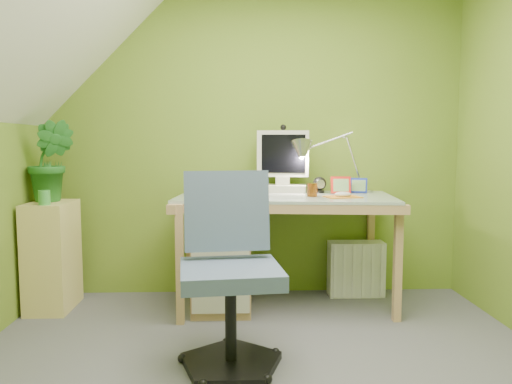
{
  "coord_description": "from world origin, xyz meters",
  "views": [
    {
      "loc": [
        -0.12,
        -2.26,
        1.17
      ],
      "look_at": [
        0.0,
        1.0,
        0.85
      ],
      "focal_mm": 35.0,
      "sensor_mm": 36.0,
      "label": 1
    }
  ],
  "objects_px": {
    "potted_plant": "(51,161)",
    "radiator": "(356,269)",
    "desk": "(285,251)",
    "side_ledge": "(52,256)",
    "desk_lamp": "(344,150)",
    "monitor": "(283,159)",
    "task_chair": "(231,269)"
  },
  "relations": [
    {
      "from": "monitor",
      "to": "potted_plant",
      "type": "relative_size",
      "value": 0.89
    },
    {
      "from": "side_ledge",
      "to": "task_chair",
      "type": "bearing_deg",
      "value": -37.69
    },
    {
      "from": "monitor",
      "to": "potted_plant",
      "type": "distance_m",
      "value": 1.65
    },
    {
      "from": "potted_plant",
      "to": "radiator",
      "type": "relative_size",
      "value": 1.36
    },
    {
      "from": "desk",
      "to": "radiator",
      "type": "distance_m",
      "value": 0.65
    },
    {
      "from": "desk",
      "to": "radiator",
      "type": "xyz_separation_m",
      "value": [
        0.57,
        0.23,
        -0.19
      ]
    },
    {
      "from": "potted_plant",
      "to": "monitor",
      "type": "bearing_deg",
      "value": 4.13
    },
    {
      "from": "potted_plant",
      "to": "task_chair",
      "type": "bearing_deg",
      "value": -39.07
    },
    {
      "from": "desk_lamp",
      "to": "task_chair",
      "type": "bearing_deg",
      "value": -120.77
    },
    {
      "from": "monitor",
      "to": "side_ledge",
      "type": "height_order",
      "value": "monitor"
    },
    {
      "from": "desk",
      "to": "desk_lamp",
      "type": "height_order",
      "value": "desk_lamp"
    },
    {
      "from": "potted_plant",
      "to": "desk_lamp",
      "type": "bearing_deg",
      "value": 3.25
    },
    {
      "from": "side_ledge",
      "to": "radiator",
      "type": "height_order",
      "value": "side_ledge"
    },
    {
      "from": "radiator",
      "to": "monitor",
      "type": "bearing_deg",
      "value": -174.91
    },
    {
      "from": "side_ledge",
      "to": "radiator",
      "type": "distance_m",
      "value": 2.23
    },
    {
      "from": "side_ledge",
      "to": "task_chair",
      "type": "xyz_separation_m",
      "value": [
        1.27,
        -0.98,
        0.14
      ]
    },
    {
      "from": "monitor",
      "to": "radiator",
      "type": "distance_m",
      "value": 1.02
    },
    {
      "from": "task_chair",
      "to": "desk",
      "type": "bearing_deg",
      "value": 62.52
    },
    {
      "from": "desk_lamp",
      "to": "task_chair",
      "type": "distance_m",
      "value": 1.54
    },
    {
      "from": "desk",
      "to": "potted_plant",
      "type": "height_order",
      "value": "potted_plant"
    },
    {
      "from": "desk",
      "to": "monitor",
      "type": "distance_m",
      "value": 0.68
    },
    {
      "from": "desk",
      "to": "task_chair",
      "type": "bearing_deg",
      "value": -105.48
    },
    {
      "from": "desk",
      "to": "monitor",
      "type": "bearing_deg",
      "value": 95.58
    },
    {
      "from": "desk_lamp",
      "to": "side_ledge",
      "type": "xyz_separation_m",
      "value": [
        -2.09,
        -0.17,
        -0.74
      ]
    },
    {
      "from": "monitor",
      "to": "task_chair",
      "type": "bearing_deg",
      "value": -98.34
    },
    {
      "from": "task_chair",
      "to": "radiator",
      "type": "height_order",
      "value": "task_chair"
    },
    {
      "from": "desk_lamp",
      "to": "side_ledge",
      "type": "relative_size",
      "value": 0.84
    },
    {
      "from": "desk_lamp",
      "to": "task_chair",
      "type": "height_order",
      "value": "desk_lamp"
    },
    {
      "from": "desk",
      "to": "task_chair",
      "type": "distance_m",
      "value": 1.05
    },
    {
      "from": "desk_lamp",
      "to": "radiator",
      "type": "height_order",
      "value": "desk_lamp"
    },
    {
      "from": "task_chair",
      "to": "desk_lamp",
      "type": "bearing_deg",
      "value": 47.99
    },
    {
      "from": "task_chair",
      "to": "radiator",
      "type": "relative_size",
      "value": 2.5
    }
  ]
}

